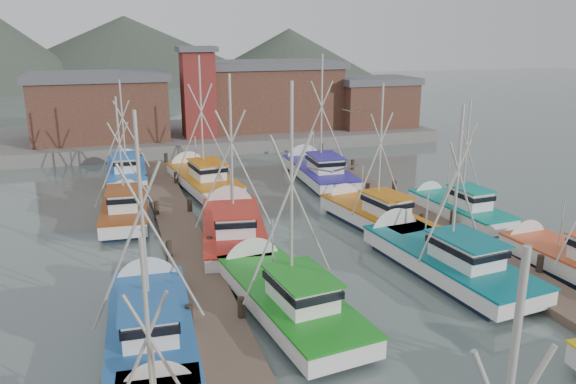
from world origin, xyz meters
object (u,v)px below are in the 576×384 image
object	(u,v)px
boat_8	(233,227)
boat_12	(201,178)
boat_4	(283,295)
lookout_tower	(198,92)

from	to	relation	value
boat_8	boat_12	xyz separation A→B (m)	(0.05, 11.31, 0.00)
boat_4	boat_8	size ratio (longest dim) A/B	0.96
boat_8	boat_4	bearing A→B (deg)	-79.57
lookout_tower	boat_12	bearing A→B (deg)	-98.89
boat_4	boat_12	distance (m)	20.11
boat_12	boat_4	bearing A→B (deg)	-97.47
lookout_tower	boat_4	bearing A→B (deg)	-93.47
lookout_tower	boat_8	world-z (taller)	lookout_tower
boat_4	lookout_tower	bearing A→B (deg)	79.13
boat_4	boat_8	distance (m)	8.80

